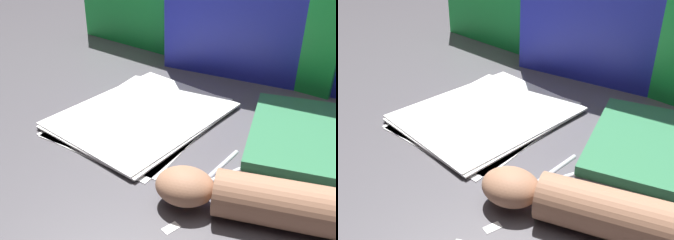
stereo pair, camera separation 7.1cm
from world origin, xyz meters
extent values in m
plane|color=#4C494F|center=(0.00, 0.00, 0.00)|extent=(6.00, 6.00, 0.00)
cube|color=white|center=(-0.09, 0.05, 0.00)|extent=(0.28, 0.35, 0.00)
cube|color=white|center=(-0.09, 0.05, 0.00)|extent=(0.30, 0.36, 0.00)
cube|color=white|center=(-0.09, 0.05, 0.01)|extent=(0.29, 0.36, 0.00)
cube|color=white|center=(-0.09, 0.05, 0.01)|extent=(0.30, 0.37, 0.00)
cube|color=#2D7247|center=(0.22, 0.16, 0.01)|extent=(0.28, 0.33, 0.02)
sphere|color=silver|center=(0.12, -0.07, 0.00)|extent=(0.01, 0.01, 0.01)
cylinder|color=silver|center=(0.13, -0.01, 0.00)|extent=(0.01, 0.12, 0.01)
torus|color=orange|center=(0.12, -0.10, 0.00)|extent=(0.05, 0.05, 0.01)
cylinder|color=silver|center=(0.15, -0.02, 0.00)|extent=(0.06, 0.12, 0.01)
torus|color=orange|center=(0.11, -0.10, 0.00)|extent=(0.06, 0.06, 0.01)
cylinder|color=#A87556|center=(0.28, -0.07, 0.04)|extent=(0.24, 0.14, 0.07)
ellipsoid|color=#A87556|center=(0.13, -0.12, 0.04)|extent=(0.11, 0.10, 0.05)
cube|color=white|center=(0.14, -0.18, 0.00)|extent=(0.02, 0.03, 0.00)
camera|label=1|loc=(0.37, -0.51, 0.42)|focal=42.00mm
camera|label=2|loc=(0.43, -0.47, 0.42)|focal=42.00mm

